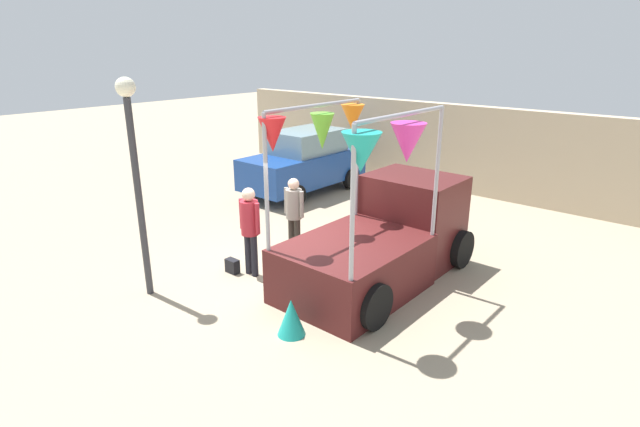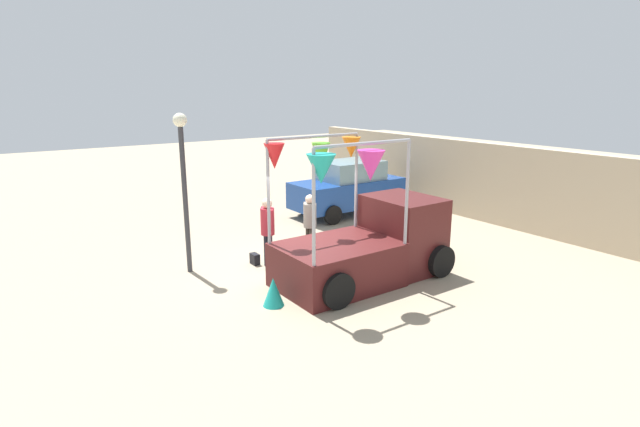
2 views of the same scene
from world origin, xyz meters
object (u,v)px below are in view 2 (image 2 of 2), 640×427
Objects in this scene: person_vendor at (310,219)px; street_lamp at (183,170)px; vendor_truck at (372,240)px; parked_car at (348,188)px; person_customer at (268,225)px; folded_kite_bundle_teal at (273,292)px; handbag at (255,259)px.

street_lamp reaches higher than person_vendor.
vendor_truck is 1.04× the size of parked_car.
folded_kite_bundle_teal is (2.07, -1.05, -0.77)m from person_customer.
street_lamp is (-0.82, -1.73, 1.42)m from person_customer.
folded_kite_bundle_teal is at bearing -26.81° from person_customer.
parked_car reaches higher than handbag.
handbag is (-0.35, -0.20, -0.93)m from person_customer.
folded_kite_bundle_teal is (0.10, -2.70, -0.59)m from vendor_truck.
vendor_truck is 14.86× the size of handbag.
parked_car is 5.90m from handbag.
person_vendor is 1.76m from handbag.
vendor_truck is 4.67m from street_lamp.
folded_kite_bundle_teal is (2.42, -0.85, 0.16)m from handbag.
handbag is 0.47× the size of folded_kite_bundle_teal.
person_customer is 2.39m from street_lamp.
parked_car is 5.85m from person_customer.
vendor_truck is at bearing 39.98° from person_customer.
person_vendor is 5.95× the size of handbag.
person_vendor is at bearing -170.70° from vendor_truck.
vendor_truck reaches higher than handbag.
person_customer is 0.46× the size of street_lamp.
person_vendor is at bearing 132.52° from folded_kite_bundle_teal.
vendor_truck reaches higher than person_vendor.
vendor_truck is 6.93× the size of folded_kite_bundle_teal.
folded_kite_bundle_teal is (5.18, -6.00, -0.64)m from parked_car.
person_vendor reaches higher than folded_kite_bundle_teal.
folded_kite_bundle_teal is at bearing -49.20° from parked_car.
parked_car reaches higher than person_vendor.
vendor_truck is at bearing 9.30° from person_vendor.
folded_kite_bundle_teal is at bearing -19.28° from handbag.
handbag is (-2.33, -1.86, -0.75)m from vendor_truck.
person_vendor is 3.47m from street_lamp.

